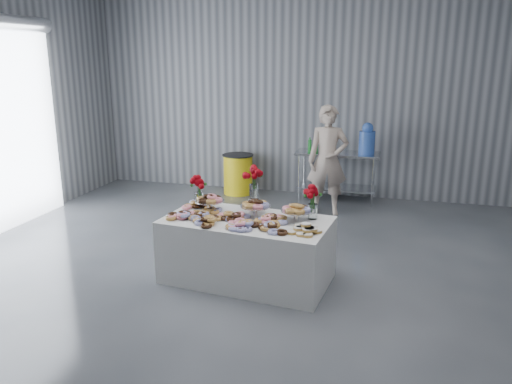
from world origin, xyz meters
TOP-DOWN VIEW (x-y plane):
  - ground at (0.00, 0.00)m, footprint 9.00×9.00m
  - room_walls at (-0.27, 0.07)m, footprint 8.04×9.04m
  - display_table at (0.11, 0.42)m, footprint 2.00×1.20m
  - prep_table at (0.75, 4.10)m, footprint 1.50×0.60m
  - donut_mounds at (0.11, 0.37)m, footprint 1.88×0.99m
  - cake_stand_left at (-0.42, 0.63)m, footprint 0.36×0.36m
  - cake_stand_mid at (0.17, 0.57)m, footprint 0.36×0.36m
  - cake_stand_right at (0.67, 0.51)m, footprint 0.36×0.36m
  - danish_pile at (0.84, 0.19)m, footprint 0.48×0.48m
  - bouquet_left at (-0.61, 0.75)m, footprint 0.26×0.26m
  - bouquet_right at (0.84, 0.65)m, footprint 0.26×0.26m
  - bouquet_center at (0.10, 0.78)m, footprint 0.26×0.26m
  - water_jug at (1.25, 4.10)m, footprint 0.28×0.28m
  - drink_bottles at (0.43, 4.00)m, footprint 0.54×0.08m
  - person at (0.67, 3.28)m, footprint 0.72×0.54m
  - trash_barrel at (-1.14, 4.10)m, footprint 0.60×0.60m

SIDE VIEW (x-z plane):
  - ground at x=0.00m, z-range 0.00..0.00m
  - display_table at x=0.11m, z-range 0.00..0.75m
  - trash_barrel at x=-1.14m, z-range 0.00..0.77m
  - prep_table at x=0.75m, z-range 0.17..1.07m
  - donut_mounds at x=0.11m, z-range 0.75..0.84m
  - danish_pile at x=0.84m, z-range 0.75..0.86m
  - cake_stand_left at x=-0.42m, z-range 0.80..0.98m
  - cake_stand_mid at x=0.17m, z-range 0.80..0.98m
  - cake_stand_right at x=0.67m, z-range 0.80..0.98m
  - person at x=0.67m, z-range 0.00..1.82m
  - drink_bottles at x=0.43m, z-range 0.90..1.17m
  - bouquet_left at x=-0.61m, z-range 0.84..1.26m
  - bouquet_right at x=0.84m, z-range 0.84..1.26m
  - bouquet_center at x=0.10m, z-range 0.84..1.41m
  - water_jug at x=1.25m, z-range 0.87..1.43m
  - room_walls at x=-0.27m, z-range 0.63..4.65m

